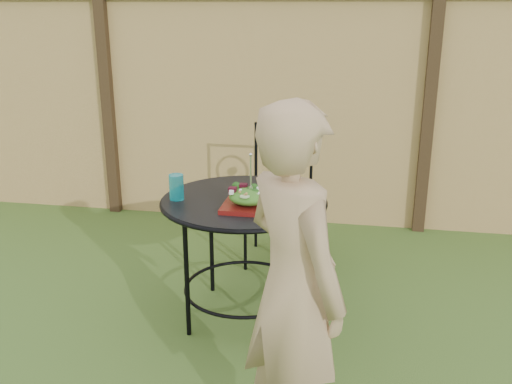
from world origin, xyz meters
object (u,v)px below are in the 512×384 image
patio_table (244,222)px  salad_plate (249,206)px  patio_chair (280,190)px  diner (294,288)px

patio_table → salad_plate: 0.21m
patio_chair → salad_plate: (-0.03, -1.00, 0.23)m
patio_table → salad_plate: size_ratio=3.42×
salad_plate → patio_chair: bearing=88.4°
patio_chair → diner: 1.88m
patio_chair → salad_plate: bearing=-91.6°
patio_table → patio_chair: bearing=84.3°
patio_table → salad_plate: (0.06, -0.14, 0.15)m
diner → salad_plate: 0.91m
diner → patio_table: bearing=-20.0°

